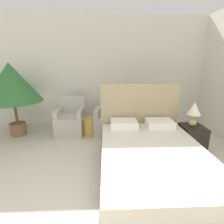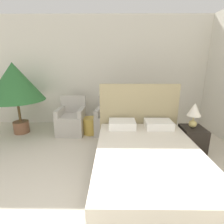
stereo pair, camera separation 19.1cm
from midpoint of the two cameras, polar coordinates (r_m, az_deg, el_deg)
name	(u,v)px [view 2 (the right image)]	position (r m, az deg, el deg)	size (l,w,h in m)	color
wall_back	(103,73)	(4.92, -1.76, 12.76)	(10.00, 0.06, 2.90)	silver
bed	(147,160)	(2.84, 13.20, -14.92)	(1.57, 2.25, 1.33)	#4C4238
armchair_near_window_left	(72,122)	(4.46, -11.87, -3.13)	(0.66, 0.68, 0.90)	#B7B2A8
armchair_near_window_right	(109,122)	(4.36, 0.40, -3.23)	(0.71, 0.73, 0.90)	#B7B2A8
potted_palm	(15,83)	(4.71, -28.17, 8.31)	(1.32, 1.32, 1.73)	brown
nightstand	(192,141)	(3.78, 25.96, -8.49)	(0.41, 0.48, 0.54)	black
table_lamp	(194,112)	(3.61, 26.67, 0.03)	(0.25, 0.25, 0.47)	tan
side_table	(90,126)	(4.39, -5.83, -4.46)	(0.38, 0.38, 0.40)	gold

